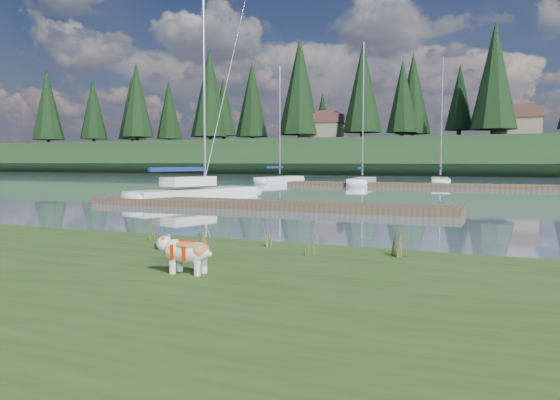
% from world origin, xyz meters
% --- Properties ---
extents(ground, '(200.00, 200.00, 0.00)m').
position_xyz_m(ground, '(0.00, 30.00, 0.00)').
color(ground, gray).
rests_on(ground, ground).
extents(bank, '(60.00, 9.00, 0.35)m').
position_xyz_m(bank, '(0.00, -6.00, 0.17)').
color(bank, '#304C1C').
rests_on(bank, ground).
extents(ridge, '(200.00, 20.00, 5.00)m').
position_xyz_m(ridge, '(0.00, 73.00, 2.50)').
color(ridge, '#1A3319').
rests_on(ridge, ground).
extents(bulldog, '(0.86, 0.40, 0.52)m').
position_xyz_m(bulldog, '(1.34, -4.79, 0.67)').
color(bulldog, silver).
rests_on(bulldog, bank).
extents(sailboat_main, '(3.98, 8.46, 12.05)m').
position_xyz_m(sailboat_main, '(-8.76, 12.51, 0.42)').
color(sailboat_main, white).
rests_on(sailboat_main, ground).
extents(dock_near, '(16.00, 2.00, 0.30)m').
position_xyz_m(dock_near, '(-4.00, 9.00, 0.15)').
color(dock_near, '#4C3D2C').
rests_on(dock_near, ground).
extents(dock_far, '(26.00, 2.20, 0.30)m').
position_xyz_m(dock_far, '(2.00, 30.00, 0.15)').
color(dock_far, '#4C3D2C').
rests_on(dock_far, ground).
extents(sailboat_bg_0, '(2.39, 7.23, 10.40)m').
position_xyz_m(sailboat_bg_0, '(-13.43, 33.97, 0.32)').
color(sailboat_bg_0, white).
rests_on(sailboat_bg_0, ground).
extents(sailboat_bg_1, '(2.49, 7.86, 11.57)m').
position_xyz_m(sailboat_bg_1, '(-5.76, 32.73, 0.33)').
color(sailboat_bg_1, white).
rests_on(sailboat_bg_1, ground).
extents(sailboat_bg_2, '(2.28, 6.99, 10.44)m').
position_xyz_m(sailboat_bg_2, '(0.05, 35.34, 0.33)').
color(sailboat_bg_2, white).
rests_on(sailboat_bg_2, ground).
extents(weed_0, '(0.17, 0.14, 0.51)m').
position_xyz_m(weed_0, '(0.12, -2.36, 0.56)').
color(weed_0, '#475B23').
rests_on(weed_0, bank).
extents(weed_1, '(0.17, 0.14, 0.55)m').
position_xyz_m(weed_1, '(1.44, -2.19, 0.58)').
color(weed_1, '#475B23').
rests_on(weed_1, bank).
extents(weed_2, '(0.17, 0.14, 0.58)m').
position_xyz_m(weed_2, '(3.91, -2.30, 0.59)').
color(weed_2, '#475B23').
rests_on(weed_2, bank).
extents(weed_3, '(0.17, 0.14, 0.50)m').
position_xyz_m(weed_3, '(-1.02, -2.34, 0.56)').
color(weed_3, '#475B23').
rests_on(weed_3, bank).
extents(weed_4, '(0.17, 0.14, 0.36)m').
position_xyz_m(weed_4, '(2.41, -2.65, 0.50)').
color(weed_4, '#475B23').
rests_on(weed_4, bank).
extents(weed_5, '(0.17, 0.14, 0.65)m').
position_xyz_m(weed_5, '(3.78, -2.16, 0.62)').
color(weed_5, '#475B23').
rests_on(weed_5, bank).
extents(mud_lip, '(60.00, 0.50, 0.14)m').
position_xyz_m(mud_lip, '(0.00, -1.60, 0.07)').
color(mud_lip, '#33281C').
rests_on(mud_lip, ground).
extents(conifer_0, '(5.72, 5.72, 14.15)m').
position_xyz_m(conifer_0, '(-55.00, 67.00, 12.64)').
color(conifer_0, '#382619').
rests_on(conifer_0, ridge).
extents(conifer_1, '(4.40, 4.40, 11.30)m').
position_xyz_m(conifer_1, '(-40.00, 71.00, 11.28)').
color(conifer_1, '#382619').
rests_on(conifer_1, ridge).
extents(conifer_2, '(6.60, 6.60, 16.05)m').
position_xyz_m(conifer_2, '(-25.00, 68.00, 13.54)').
color(conifer_2, '#382619').
rests_on(conifer_2, ridge).
extents(conifer_3, '(4.84, 4.84, 12.25)m').
position_xyz_m(conifer_3, '(-10.00, 72.00, 11.74)').
color(conifer_3, '#382619').
rests_on(conifer_3, ridge).
extents(conifer_4, '(6.16, 6.16, 15.10)m').
position_xyz_m(conifer_4, '(3.00, 66.00, 13.09)').
color(conifer_4, '#382619').
rests_on(conifer_4, ridge).
extents(house_0, '(6.30, 5.30, 4.65)m').
position_xyz_m(house_0, '(-22.00, 70.00, 7.31)').
color(house_0, gray).
rests_on(house_0, ridge).
extents(house_1, '(6.30, 5.30, 4.65)m').
position_xyz_m(house_1, '(6.00, 71.00, 7.31)').
color(house_1, gray).
rests_on(house_1, ridge).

